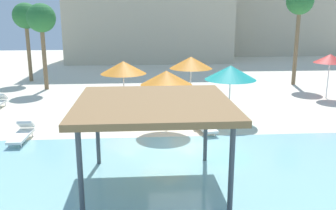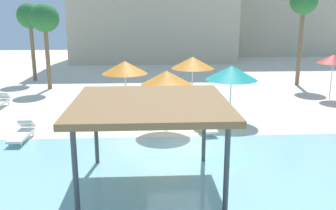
{
  "view_description": "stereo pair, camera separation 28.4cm",
  "coord_description": "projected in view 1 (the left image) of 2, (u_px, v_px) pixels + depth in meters",
  "views": [
    {
      "loc": [
        -1.46,
        -13.32,
        5.15
      ],
      "look_at": [
        -0.33,
        2.0,
        1.3
      ],
      "focal_mm": 39.57,
      "sensor_mm": 36.0,
      "label": 1
    },
    {
      "loc": [
        -1.18,
        -13.34,
        5.15
      ],
      "look_at": [
        -0.33,
        2.0,
        1.3
      ],
      "focal_mm": 39.57,
      "sensor_mm": 36.0,
      "label": 2
    }
  ],
  "objects": [
    {
      "name": "beach_umbrella_orange_4",
      "position": [
        191.0,
        63.0,
        20.01
      ],
      "size": [
        2.33,
        2.33,
        2.84
      ],
      "color": "silver",
      "rests_on": "ground"
    },
    {
      "name": "shade_pavilion",
      "position": [
        154.0,
        106.0,
        10.63
      ],
      "size": [
        4.43,
        4.43,
        2.69
      ],
      "color": "#42474C",
      "rests_on": "ground"
    },
    {
      "name": "palm_tree_0",
      "position": [
        41.0,
        20.0,
        24.41
      ],
      "size": [
        1.9,
        1.9,
        5.75
      ],
      "color": "brown",
      "rests_on": "ground"
    },
    {
      "name": "beach_umbrella_orange_3",
      "position": [
        166.0,
        78.0,
        16.05
      ],
      "size": [
        2.27,
        2.27,
        2.71
      ],
      "color": "silver",
      "rests_on": "ground"
    },
    {
      "name": "beach_umbrella_red_0",
      "position": [
        330.0,
        59.0,
        22.28
      ],
      "size": [
        1.92,
        1.92,
        2.72
      ],
      "color": "silver",
      "rests_on": "ground"
    },
    {
      "name": "beach_umbrella_teal_5",
      "position": [
        230.0,
        73.0,
        17.56
      ],
      "size": [
        2.46,
        2.46,
        2.71
      ],
      "color": "silver",
      "rests_on": "ground"
    },
    {
      "name": "ground_plane",
      "position": [
        180.0,
        150.0,
        14.24
      ],
      "size": [
        80.0,
        80.0,
        0.0
      ],
      "primitive_type": "plane",
      "color": "beige"
    },
    {
      "name": "lounge_chair_3",
      "position": [
        204.0,
        124.0,
        16.43
      ],
      "size": [
        0.89,
        1.97,
        0.74
      ],
      "rotation": [
        0.0,
        0.0,
        -1.41
      ],
      "color": "white",
      "rests_on": "ground"
    },
    {
      "name": "beach_umbrella_orange_2",
      "position": [
        123.0,
        68.0,
        19.38
      ],
      "size": [
        2.41,
        2.41,
        2.68
      ],
      "color": "silver",
      "rests_on": "ground"
    },
    {
      "name": "palm_tree_3",
      "position": [
        300.0,
        4.0,
        25.83
      ],
      "size": [
        1.9,
        1.9,
        6.88
      ],
      "color": "brown",
      "rests_on": "ground"
    },
    {
      "name": "lounge_chair_5",
      "position": [
        22.0,
        134.0,
        15.15
      ],
      "size": [
        0.63,
        1.91,
        0.74
      ],
      "rotation": [
        0.0,
        0.0,
        -1.59
      ],
      "color": "white",
      "rests_on": "ground"
    },
    {
      "name": "palm_tree_2",
      "position": [
        26.0,
        17.0,
        27.42
      ],
      "size": [
        1.9,
        1.9,
        5.87
      ],
      "color": "brown",
      "rests_on": "ground"
    }
  ]
}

